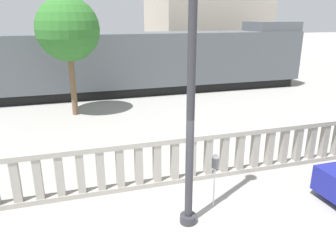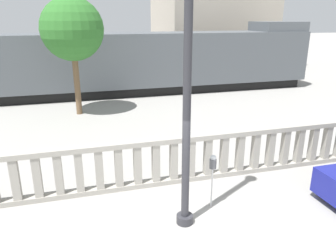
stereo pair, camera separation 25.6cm
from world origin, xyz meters
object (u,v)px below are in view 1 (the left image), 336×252
object	(u,v)px
parking_meter	(215,165)
train_near	(82,64)
lamppost	(192,66)
tree_left	(68,30)

from	to	relation	value
parking_meter	train_near	distance (m)	13.46
lamppost	parking_meter	distance (m)	2.69
train_near	parking_meter	bearing A→B (deg)	-80.11
lamppost	train_near	bearing A→B (deg)	96.00
train_near	tree_left	distance (m)	4.36
tree_left	parking_meter	bearing A→B (deg)	-72.60
parking_meter	tree_left	world-z (taller)	tree_left
parking_meter	tree_left	bearing A→B (deg)	107.40
parking_meter	train_near	size ratio (longest dim) A/B	0.05
lamppost	tree_left	bearing A→B (deg)	101.92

